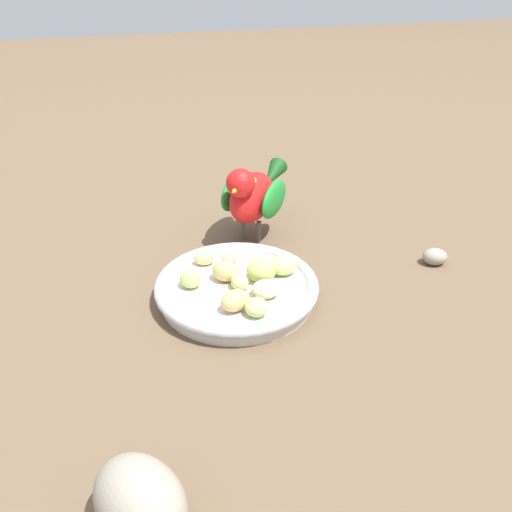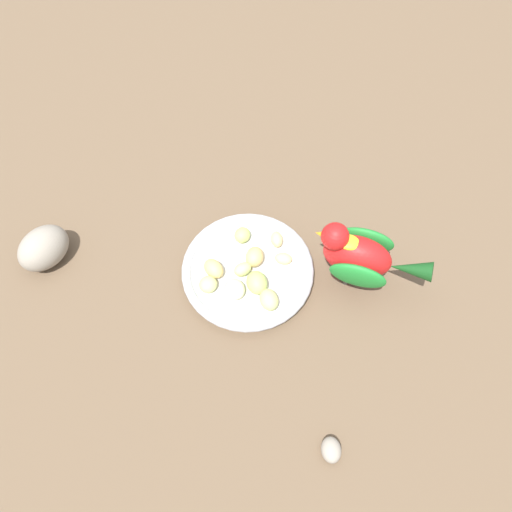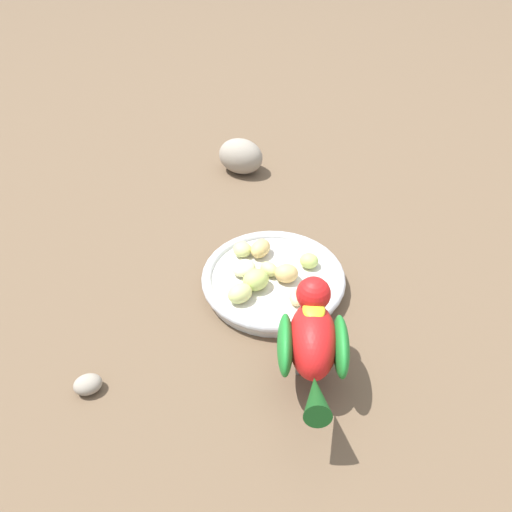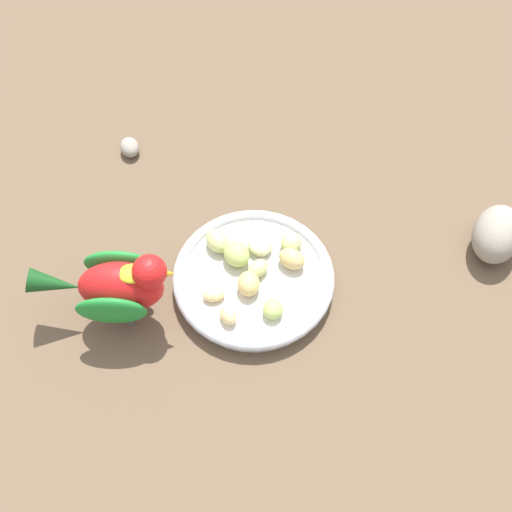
{
  "view_description": "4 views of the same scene",
  "coord_description": "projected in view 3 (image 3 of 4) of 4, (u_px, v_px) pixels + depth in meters",
  "views": [
    {
      "loc": [
        -0.5,
        0.13,
        0.37
      ],
      "look_at": [
        0.04,
        -0.01,
        0.04
      ],
      "focal_mm": 39.03,
      "sensor_mm": 36.0,
      "label": 1
    },
    {
      "loc": [
        -0.09,
        -0.3,
        0.66
      ],
      "look_at": [
        0.03,
        0.01,
        0.05
      ],
      "focal_mm": 35.88,
      "sensor_mm": 36.0,
      "label": 2
    },
    {
      "loc": [
        0.42,
        -0.31,
        0.5
      ],
      "look_at": [
        -0.0,
        0.0,
        0.04
      ],
      "focal_mm": 37.51,
      "sensor_mm": 36.0,
      "label": 3
    },
    {
      "loc": [
        0.27,
        0.35,
        0.72
      ],
      "look_at": [
        0.01,
        0.0,
        0.04
      ],
      "focal_mm": 49.57,
      "sensor_mm": 36.0,
      "label": 4
    }
  ],
  "objects": [
    {
      "name": "pebble_0",
      "position": [
        88.0,
        384.0,
        0.58
      ],
      "size": [
        0.03,
        0.04,
        0.02
      ],
      "primitive_type": "ellipsoid",
      "rotation": [
        0.0,
        0.0,
        1.28
      ],
      "color": "gray",
      "rests_on": "ground_plane"
    },
    {
      "name": "apple_piece_6",
      "position": [
        317.0,
        287.0,
        0.67
      ],
      "size": [
        0.02,
        0.03,
        0.02
      ],
      "primitive_type": "ellipsoid",
      "rotation": [
        0.0,
        0.0,
        1.34
      ],
      "color": "#E5C67F",
      "rests_on": "feeding_bowl"
    },
    {
      "name": "parrot",
      "position": [
        313.0,
        340.0,
        0.56
      ],
      "size": [
        0.14,
        0.12,
        0.11
      ],
      "rotation": [
        0.0,
        0.0,
        2.47
      ],
      "color": "#59544C",
      "rests_on": "ground_plane"
    },
    {
      "name": "apple_piece_7",
      "position": [
        244.0,
        268.0,
        0.7
      ],
      "size": [
        0.03,
        0.03,
        0.02
      ],
      "primitive_type": "ellipsoid",
      "rotation": [
        0.0,
        0.0,
        1.55
      ],
      "color": "beige",
      "rests_on": "feeding_bowl"
    },
    {
      "name": "apple_piece_0",
      "position": [
        286.0,
        273.0,
        0.69
      ],
      "size": [
        0.04,
        0.04,
        0.02
      ],
      "primitive_type": "ellipsoid",
      "rotation": [
        0.0,
        0.0,
        4.1
      ],
      "color": "tan",
      "rests_on": "feeding_bowl"
    },
    {
      "name": "apple_piece_1",
      "position": [
        242.0,
        249.0,
        0.73
      ],
      "size": [
        0.03,
        0.03,
        0.02
      ],
      "primitive_type": "ellipsoid",
      "rotation": [
        0.0,
        0.0,
        3.59
      ],
      "color": "#C6D17A",
      "rests_on": "feeding_bowl"
    },
    {
      "name": "apple_piece_9",
      "position": [
        296.0,
        298.0,
        0.66
      ],
      "size": [
        0.03,
        0.03,
        0.01
      ],
      "primitive_type": "ellipsoid",
      "rotation": [
        0.0,
        0.0,
        2.61
      ],
      "color": "#E5C67F",
      "rests_on": "feeding_bowl"
    },
    {
      "name": "ground_plane",
      "position": [
        254.0,
        283.0,
        0.72
      ],
      "size": [
        4.0,
        4.0,
        0.0
      ],
      "primitive_type": "plane",
      "color": "brown"
    },
    {
      "name": "apple_piece_4",
      "position": [
        309.0,
        261.0,
        0.71
      ],
      "size": [
        0.03,
        0.03,
        0.02
      ],
      "primitive_type": "ellipsoid",
      "rotation": [
        0.0,
        0.0,
        0.72
      ],
      "color": "#B2CC66",
      "rests_on": "feeding_bowl"
    },
    {
      "name": "rock_large",
      "position": [
        241.0,
        156.0,
        0.91
      ],
      "size": [
        0.1,
        0.09,
        0.06
      ],
      "primitive_type": "ellipsoid",
      "rotation": [
        0.0,
        0.0,
        3.67
      ],
      "color": "gray",
      "rests_on": "ground_plane"
    },
    {
      "name": "apple_piece_5",
      "position": [
        269.0,
        269.0,
        0.7
      ],
      "size": [
        0.03,
        0.02,
        0.02
      ],
      "primitive_type": "ellipsoid",
      "rotation": [
        0.0,
        0.0,
        0.16
      ],
      "color": "#C6D17A",
      "rests_on": "feeding_bowl"
    },
    {
      "name": "feeding_bowl",
      "position": [
        273.0,
        280.0,
        0.7
      ],
      "size": [
        0.19,
        0.19,
        0.03
      ],
      "color": "beige",
      "rests_on": "ground_plane"
    },
    {
      "name": "apple_piece_8",
      "position": [
        240.0,
        293.0,
        0.66
      ],
      "size": [
        0.03,
        0.03,
        0.02
      ],
      "primitive_type": "ellipsoid",
      "rotation": [
        0.0,
        0.0,
        4.67
      ],
      "color": "#C6D17A",
      "rests_on": "feeding_bowl"
    },
    {
      "name": "apple_piece_2",
      "position": [
        256.0,
        280.0,
        0.68
      ],
      "size": [
        0.03,
        0.04,
        0.03
      ],
      "primitive_type": "ellipsoid",
      "rotation": [
        0.0,
        0.0,
        4.63
      ],
      "color": "#B2CC66",
      "rests_on": "feeding_bowl"
    },
    {
      "name": "apple_piece_3",
      "position": [
        260.0,
        248.0,
        0.73
      ],
      "size": [
        0.03,
        0.04,
        0.02
      ],
      "primitive_type": "ellipsoid",
      "rotation": [
        0.0,
        0.0,
        5.09
      ],
      "color": "tan",
      "rests_on": "feeding_bowl"
    }
  ]
}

